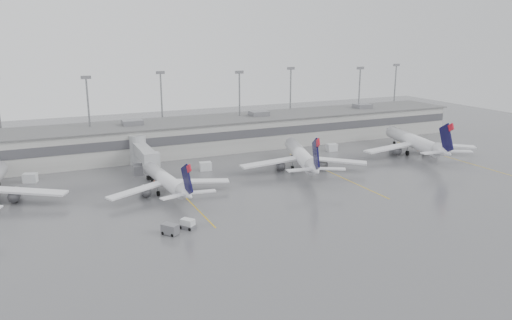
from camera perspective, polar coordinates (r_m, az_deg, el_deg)
name	(u,v)px	position (r m, az deg, el deg)	size (l,w,h in m)	color
ground	(322,220)	(85.29, 7.52, -6.81)	(260.00, 260.00, 0.00)	#575759
terminal	(208,134)	(134.90, -5.47, 2.97)	(152.00, 17.00, 9.45)	#9D9C98
light_masts	(201,102)	(139.01, -6.33, 6.57)	(142.40, 8.00, 20.60)	gray
jet_bridge_right	(142,152)	(118.17, -12.94, 0.89)	(4.00, 17.20, 7.00)	#9EA1A3
stand_markings	(262,182)	(105.25, 0.65, -2.56)	(105.25, 40.00, 0.01)	#E2B00D
jet_mid_left	(166,180)	(98.64, -10.20, -2.28)	(24.59, 27.65, 8.94)	white
jet_mid_right	(302,156)	(114.43, 5.26, 0.47)	(27.87, 31.74, 10.60)	white
jet_far_right	(415,142)	(134.92, 17.76, 2.02)	(29.47, 33.43, 10.99)	white
baggage_tug	(188,225)	(81.59, -7.81, -7.35)	(2.71, 2.90, 1.60)	silver
baggage_cart	(170,229)	(79.65, -9.79, -7.79)	(2.77, 2.99, 1.68)	slate
gse_uld_a	(30,178)	(115.25, -24.40, -1.88)	(2.72, 1.81, 1.92)	silver
gse_uld_b	(205,166)	(114.77, -5.81, -0.71)	(2.70, 1.80, 1.91)	silver
gse_uld_c	(332,147)	(134.45, 8.66, 1.43)	(2.71, 1.80, 1.92)	silver
gse_loader	(139,170)	(114.11, -13.28, -1.07)	(2.08, 3.32, 2.08)	slate
cone_b	(154,182)	(106.56, -11.54, -2.44)	(0.47, 0.47, 0.75)	#F44805
cone_c	(309,166)	(117.59, 6.02, -0.66)	(0.42, 0.42, 0.67)	#F44805
cone_d	(418,148)	(142.20, 18.04, 1.33)	(0.42, 0.42, 0.67)	#F44805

